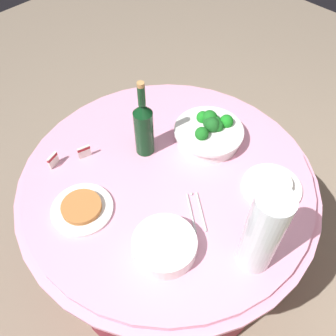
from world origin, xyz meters
TOP-DOWN VIEW (x-y plane):
  - ground_plane at (0.00, 0.00)m, footprint 6.00×6.00m
  - buffet_table at (0.00, 0.00)m, footprint 1.16×1.16m
  - broccoli_bowl at (-0.25, -0.02)m, footprint 0.28×0.28m
  - plate_stack at (0.22, 0.21)m, footprint 0.21×0.21m
  - wine_bottle at (-0.03, -0.16)m, footprint 0.07×0.07m
  - decorative_fruit_vase at (0.04, 0.43)m, footprint 0.11×0.11m
  - serving_tongs at (0.04, 0.18)m, footprint 0.13×0.16m
  - food_plate_peanuts at (0.32, -0.11)m, footprint 0.22×0.22m
  - food_plate_rice at (-0.23, 0.31)m, footprint 0.22×0.22m
  - label_placard_front at (0.16, -0.30)m, footprint 0.05×0.02m
  - label_placard_mid at (0.27, -0.35)m, footprint 0.05×0.02m

SIDE VIEW (x-z plane):
  - ground_plane at x=0.00m, z-range 0.00..0.00m
  - buffet_table at x=0.00m, z-range 0.01..0.75m
  - serving_tongs at x=0.04m, z-range 0.74..0.75m
  - food_plate_peanuts at x=0.32m, z-range 0.74..0.77m
  - food_plate_rice at x=-0.23m, z-range 0.74..0.78m
  - plate_stack at x=0.22m, z-range 0.74..0.80m
  - label_placard_front at x=0.16m, z-range 0.74..0.80m
  - label_placard_mid at x=0.27m, z-range 0.74..0.80m
  - broccoli_bowl at x=-0.25m, z-range 0.73..0.84m
  - wine_bottle at x=-0.03m, z-range 0.70..1.04m
  - decorative_fruit_vase at x=0.04m, z-range 0.72..1.06m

